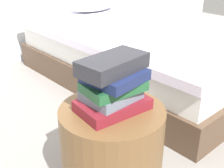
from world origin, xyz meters
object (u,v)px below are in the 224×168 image
at_px(side_table, 112,151).
at_px(book_forest, 113,86).
at_px(book_maroon, 113,105).
at_px(book_charcoal, 114,64).
at_px(book_slate, 111,94).
at_px(book_navy, 115,76).
at_px(bed, 149,50).

distance_m(side_table, book_forest, 0.33).
distance_m(book_maroon, book_charcoal, 0.19).
bearing_deg(book_slate, book_forest, -102.75).
bearing_deg(side_table, book_navy, -36.84).
bearing_deg(book_maroon, bed, 40.78).
bearing_deg(bed, side_table, -145.34).
height_order(side_table, book_navy, book_navy).
bearing_deg(bed, book_forest, -145.13).
distance_m(book_slate, book_forest, 0.05).
distance_m(book_navy, book_charcoal, 0.05).
distance_m(side_table, book_maroon, 0.24).
bearing_deg(book_forest, side_table, 75.95).
relative_size(book_maroon, book_navy, 1.32).
relative_size(book_slate, book_charcoal, 0.76).
distance_m(bed, book_slate, 1.49).
relative_size(book_slate, book_navy, 0.99).
bearing_deg(book_forest, book_maroon, 54.30).
distance_m(bed, book_navy, 1.51).
xyz_separation_m(book_maroon, book_navy, (0.01, -0.00, 0.13)).
height_order(book_slate, book_forest, book_forest).
bearing_deg(bed, book_charcoal, -145.04).
height_order(book_maroon, book_navy, book_navy).
distance_m(side_table, book_charcoal, 0.43).
bearing_deg(book_charcoal, book_forest, -165.07).
relative_size(side_table, book_slate, 2.12).
bearing_deg(side_table, book_slate, 98.84).
bearing_deg(book_maroon, book_forest, -126.50).
bearing_deg(book_slate, side_table, -85.74).
bearing_deg(book_navy, book_charcoal, 156.63).
xyz_separation_m(bed, book_forest, (-1.17, -0.90, 0.32)).
bearing_deg(book_navy, bed, 28.65).
xyz_separation_m(side_table, book_forest, (-0.00, -0.01, 0.33)).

